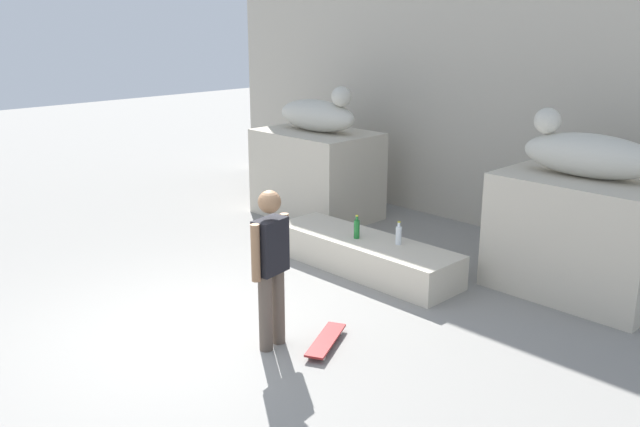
{
  "coord_description": "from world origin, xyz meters",
  "views": [
    {
      "loc": [
        5.64,
        -3.65,
        3.29
      ],
      "look_at": [
        0.31,
        1.54,
        1.1
      ],
      "focal_mm": 37.62,
      "sensor_mm": 36.0,
      "label": 1
    }
  ],
  "objects": [
    {
      "name": "bottle_green",
      "position": [
        -0.09,
        2.62,
        0.58
      ],
      "size": [
        0.08,
        0.08,
        0.32
      ],
      "color": "#1E722D",
      "rests_on": "ledge_block"
    },
    {
      "name": "skater",
      "position": [
        0.78,
        0.39,
        0.92
      ],
      "size": [
        0.26,
        0.53,
        1.67
      ],
      "rotation": [
        0.0,
        0.0,
        1.74
      ],
      "color": "brown",
      "rests_on": "ground_plane"
    },
    {
      "name": "facade_wall",
      "position": [
        0.0,
        5.79,
        3.14
      ],
      "size": [
        11.84,
        0.6,
        6.28
      ],
      "primitive_type": "cube",
      "color": "#BAB2A1",
      "rests_on": "ground_plane"
    },
    {
      "name": "ground_plane",
      "position": [
        0.0,
        0.0,
        0.0
      ],
      "size": [
        40.0,
        40.0,
        0.0
      ],
      "primitive_type": "plane",
      "color": "gray"
    },
    {
      "name": "statue_reclining_right",
      "position": [
        2.28,
        4.02,
        1.74
      ],
      "size": [
        1.64,
        0.69,
        0.78
      ],
      "rotation": [
        0.0,
        0.0,
        3.22
      ],
      "color": "beige",
      "rests_on": "pedestal_right"
    },
    {
      "name": "bottle_clear",
      "position": [
        0.45,
        2.82,
        0.58
      ],
      "size": [
        0.08,
        0.08,
        0.31
      ],
      "color": "silver",
      "rests_on": "ledge_block"
    },
    {
      "name": "statue_reclining_left",
      "position": [
        -2.28,
        4.02,
        1.74
      ],
      "size": [
        1.61,
        0.59,
        0.78
      ],
      "rotation": [
        0.0,
        0.0,
        0.02
      ],
      "color": "beige",
      "rests_on": "pedestal_left"
    },
    {
      "name": "pedestal_left",
      "position": [
        -2.31,
        4.02,
        0.73
      ],
      "size": [
        1.96,
        1.37,
        1.46
      ],
      "primitive_type": "cube",
      "color": "beige",
      "rests_on": "ground_plane"
    },
    {
      "name": "skateboard",
      "position": [
        1.17,
        0.78,
        0.06
      ],
      "size": [
        0.54,
        0.8,
        0.08
      ],
      "rotation": [
        0.0,
        0.0,
        2.05
      ],
      "color": "maroon",
      "rests_on": "ground_plane"
    },
    {
      "name": "pedestal_right",
      "position": [
        2.31,
        4.02,
        0.73
      ],
      "size": [
        1.96,
        1.37,
        1.46
      ],
      "primitive_type": "cube",
      "color": "beige",
      "rests_on": "ground_plane"
    },
    {
      "name": "ledge_block",
      "position": [
        0.0,
        2.69,
        0.22
      ],
      "size": [
        2.73,
        0.82,
        0.45
      ],
      "primitive_type": "cube",
      "color": "beige",
      "rests_on": "ground_plane"
    }
  ]
}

